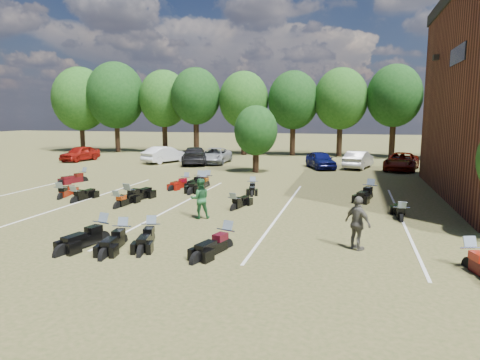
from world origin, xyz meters
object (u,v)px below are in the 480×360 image
(car_0, at_px, (80,153))
(person_grey, at_px, (358,223))
(motorcycle_7, at_px, (61,199))
(motorcycle_3, at_px, (151,241))
(person_green, at_px, (200,199))
(car_4, at_px, (321,160))
(motorcycle_14, at_px, (84,181))

(car_0, bearing_deg, person_grey, -33.68)
(person_grey, distance_m, motorcycle_7, 15.37)
(person_grey, relative_size, motorcycle_3, 0.82)
(person_green, relative_size, person_grey, 0.96)
(car_0, xyz_separation_m, motorcycle_7, (9.99, -15.86, -0.70))
(car_4, relative_size, person_grey, 2.31)
(person_grey, bearing_deg, person_green, 20.72)
(person_green, bearing_deg, car_0, -69.97)
(car_0, distance_m, motorcycle_14, 13.10)
(person_green, bearing_deg, motorcycle_14, -60.16)
(person_green, height_order, motorcycle_14, person_green)
(person_grey, distance_m, motorcycle_14, 19.66)
(motorcycle_7, bearing_deg, person_green, 152.40)
(car_4, height_order, person_grey, person_grey)
(person_grey, height_order, motorcycle_3, person_grey)
(motorcycle_3, xyz_separation_m, motorcycle_7, (-7.80, 5.48, 0.00))
(motorcycle_3, bearing_deg, person_grey, -7.64)
(car_4, relative_size, motorcycle_14, 1.78)
(motorcycle_7, bearing_deg, car_4, -140.52)
(car_4, bearing_deg, person_grey, -104.78)
(person_grey, xyz_separation_m, motorcycle_3, (-6.80, -0.78, -0.87))
(car_0, xyz_separation_m, motorcycle_3, (17.79, -21.35, -0.70))
(motorcycle_3, relative_size, motorcycle_14, 0.94)
(person_green, xyz_separation_m, motorcycle_7, (-8.33, 2.06, -0.83))
(person_green, height_order, motorcycle_3, person_green)
(car_4, height_order, motorcycle_7, car_4)
(car_0, height_order, person_grey, person_grey)
(car_4, distance_m, person_grey, 20.81)
(motorcycle_3, height_order, motorcycle_7, motorcycle_7)
(car_0, height_order, car_4, car_0)
(motorcycle_3, distance_m, motorcycle_7, 9.53)
(car_0, bearing_deg, motorcycle_7, -51.57)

